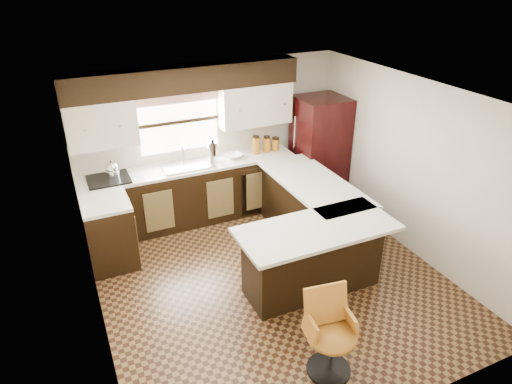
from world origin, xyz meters
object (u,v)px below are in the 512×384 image
refrigerator (319,151)px  bar_chair (332,337)px  peninsula_long (309,213)px  peninsula_return (312,258)px

refrigerator → bar_chair: 3.76m
peninsula_long → bar_chair: (-1.04, -2.19, 0.01)m
peninsula_long → peninsula_return: bearing=-118.3°
peninsula_return → bar_chair: size_ratio=1.81×
peninsula_long → bar_chair: size_ratio=2.13×
peninsula_return → peninsula_long: bearing=61.7°
refrigerator → peninsula_return: bearing=-122.9°
peninsula_return → bar_chair: bar_chair is taller
peninsula_long → peninsula_return: size_ratio=1.18×
peninsula_return → bar_chair: 1.32m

